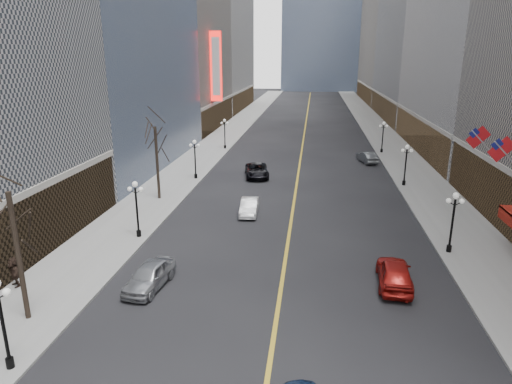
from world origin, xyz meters
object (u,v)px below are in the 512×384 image
(streetlamp_east_2, at_px, (406,161))
(streetlamp_west_1, at_px, (136,203))
(car_nb_near, at_px, (149,276))
(streetlamp_east_3, at_px, (383,134))
(streetlamp_west_3, at_px, (225,131))
(streetlamp_east_1, at_px, (453,216))
(streetlamp_west_2, at_px, (195,155))
(car_sb_far, at_px, (367,157))
(car_nb_mid, at_px, (249,207))
(streetlamp_west_0, at_px, (1,315))
(car_sb_mid, at_px, (395,273))
(car_nb_far, at_px, (257,170))

(streetlamp_east_2, distance_m, streetlamp_west_1, 29.68)
(streetlamp_east_2, height_order, car_nb_near, streetlamp_east_2)
(streetlamp_east_2, bearing_deg, streetlamp_east_3, 90.00)
(streetlamp_west_3, bearing_deg, streetlamp_east_2, -37.33)
(streetlamp_east_1, xyz_separation_m, streetlamp_west_2, (-23.60, 18.00, 0.00))
(streetlamp_west_1, bearing_deg, streetlamp_east_3, 56.75)
(streetlamp_west_1, height_order, streetlamp_west_2, same)
(car_nb_near, xyz_separation_m, car_sb_far, (17.15, 37.06, -0.06))
(streetlamp_east_1, bearing_deg, car_nb_mid, 156.66)
(streetlamp_east_1, xyz_separation_m, streetlamp_west_0, (-23.60, -16.00, 0.00))
(streetlamp_east_1, relative_size, streetlamp_east_3, 1.00)
(streetlamp_east_2, relative_size, car_nb_near, 0.97)
(streetlamp_east_1, relative_size, car_sb_mid, 0.90)
(streetlamp_east_3, bearing_deg, streetlamp_east_1, -90.00)
(streetlamp_east_1, relative_size, streetlamp_west_1, 1.00)
(streetlamp_west_1, xyz_separation_m, streetlamp_west_2, (0.00, 18.00, 0.00))
(streetlamp_west_2, bearing_deg, streetlamp_east_1, -37.33)
(streetlamp_east_2, bearing_deg, streetlamp_east_1, -90.00)
(streetlamp_east_3, bearing_deg, car_nb_near, -114.57)
(car_sb_far, bearing_deg, streetlamp_west_0, 50.26)
(streetlamp_west_0, bearing_deg, streetlamp_west_1, 90.00)
(streetlamp_east_1, xyz_separation_m, car_nb_mid, (-15.71, 6.78, -2.20))
(streetlamp_west_3, height_order, car_nb_mid, streetlamp_west_3)
(streetlamp_west_1, height_order, car_sb_mid, streetlamp_west_1)
(streetlamp_east_3, distance_m, streetlamp_west_1, 43.05)
(car_sb_far, bearing_deg, streetlamp_west_1, 39.62)
(car_nb_mid, bearing_deg, car_sb_far, 57.08)
(car_nb_mid, bearing_deg, car_sb_mid, -51.52)
(streetlamp_east_3, height_order, car_nb_near, streetlamp_east_3)
(streetlamp_west_0, bearing_deg, streetlamp_east_2, 55.23)
(streetlamp_west_1, bearing_deg, car_nb_far, 70.86)
(streetlamp_west_3, relative_size, car_nb_mid, 1.06)
(streetlamp_east_3, xyz_separation_m, car_nb_mid, (-15.71, -29.22, -2.20))
(streetlamp_west_2, height_order, car_nb_near, streetlamp_west_2)
(streetlamp_west_3, bearing_deg, car_sb_far, -17.51)
(streetlamp_east_3, distance_m, streetlamp_west_3, 23.60)
(streetlamp_west_2, bearing_deg, streetlamp_east_3, 37.33)
(streetlamp_east_1, height_order, streetlamp_west_2, same)
(streetlamp_east_2, bearing_deg, car_sb_mid, -101.50)
(streetlamp_west_3, bearing_deg, car_nb_far, -66.48)
(car_nb_mid, bearing_deg, streetlamp_west_0, -112.36)
(streetlamp_west_1, relative_size, car_nb_mid, 1.06)
(streetlamp_east_2, relative_size, car_sb_mid, 0.90)
(streetlamp_west_1, distance_m, car_sb_mid, 19.71)
(streetlamp_east_1, distance_m, car_nb_near, 21.46)
(car_nb_near, xyz_separation_m, car_nb_mid, (4.24, 14.40, -0.09))
(streetlamp_east_2, height_order, car_nb_far, streetlamp_east_2)
(streetlamp_west_3, bearing_deg, streetlamp_west_2, -90.00)
(car_nb_near, bearing_deg, streetlamp_west_2, 105.59)
(streetlamp_west_1, height_order, car_nb_mid, streetlamp_west_1)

